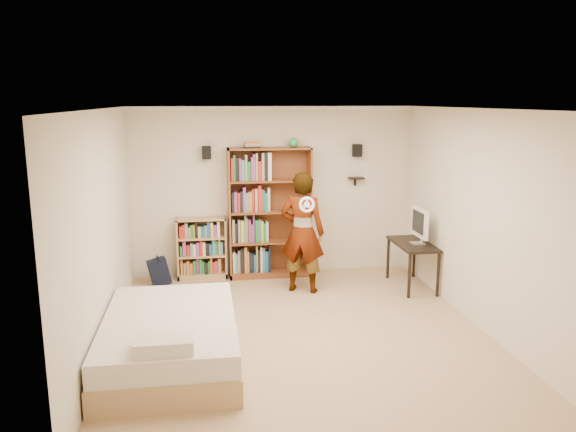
% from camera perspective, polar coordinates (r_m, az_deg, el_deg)
% --- Properties ---
extents(ground, '(4.50, 5.00, 0.01)m').
position_cam_1_polar(ground, '(7.04, 1.17, -11.70)').
color(ground, tan).
rests_on(ground, ground).
extents(room_shell, '(4.52, 5.02, 2.71)m').
position_cam_1_polar(room_shell, '(6.54, 1.24, 2.59)').
color(room_shell, beige).
rests_on(room_shell, ground).
extents(crown_molding, '(4.50, 5.00, 0.06)m').
position_cam_1_polar(crown_molding, '(6.46, 1.27, 10.57)').
color(crown_molding, white).
rests_on(crown_molding, room_shell).
extents(speaker_left, '(0.14, 0.12, 0.20)m').
position_cam_1_polar(speaker_left, '(8.80, -8.28, 6.40)').
color(speaker_left, black).
rests_on(speaker_left, room_shell).
extents(speaker_right, '(0.14, 0.12, 0.20)m').
position_cam_1_polar(speaker_right, '(9.14, 7.04, 6.63)').
color(speaker_right, black).
rests_on(speaker_right, room_shell).
extents(wall_shelf, '(0.25, 0.16, 0.02)m').
position_cam_1_polar(wall_shelf, '(9.20, 6.95, 3.84)').
color(wall_shelf, black).
rests_on(wall_shelf, room_shell).
extents(tall_bookshelf, '(1.31, 0.38, 2.07)m').
position_cam_1_polar(tall_bookshelf, '(8.91, -1.87, 0.31)').
color(tall_bookshelf, brown).
rests_on(tall_bookshelf, ground).
extents(low_bookshelf, '(0.78, 0.29, 0.98)m').
position_cam_1_polar(low_bookshelf, '(9.02, -8.74, -3.25)').
color(low_bookshelf, tan).
rests_on(low_bookshelf, ground).
extents(computer_desk, '(0.51, 1.01, 0.69)m').
position_cam_1_polar(computer_desk, '(8.73, 12.48, -4.88)').
color(computer_desk, black).
rests_on(computer_desk, ground).
extents(imac, '(0.17, 0.54, 0.54)m').
position_cam_1_polar(imac, '(8.54, 13.10, -1.03)').
color(imac, white).
rests_on(imac, computer_desk).
extents(daybed, '(1.42, 2.19, 0.64)m').
position_cam_1_polar(daybed, '(6.33, -11.89, -11.59)').
color(daybed, beige).
rests_on(daybed, ground).
extents(person, '(0.77, 0.65, 1.79)m').
position_cam_1_polar(person, '(8.22, 1.48, -1.67)').
color(person, black).
rests_on(person, ground).
extents(wii_wheel, '(0.22, 0.09, 0.23)m').
position_cam_1_polar(wii_wheel, '(7.79, 1.93, 1.16)').
color(wii_wheel, white).
rests_on(wii_wheel, person).
extents(navy_bag, '(0.36, 0.28, 0.43)m').
position_cam_1_polar(navy_bag, '(8.88, -12.97, -5.49)').
color(navy_bag, black).
rests_on(navy_bag, ground).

